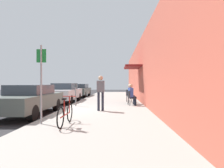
# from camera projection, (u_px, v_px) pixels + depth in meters

# --- Properties ---
(ground_plane) EXTENTS (60.00, 60.00, 0.00)m
(ground_plane) POSITION_uv_depth(u_px,v_px,m) (61.00, 111.00, 9.65)
(ground_plane) COLOR #2D2D30
(sidewalk_slab) EXTENTS (4.50, 32.00, 0.12)m
(sidewalk_slab) POSITION_uv_depth(u_px,v_px,m) (107.00, 106.00, 11.57)
(sidewalk_slab) COLOR #9E9B93
(sidewalk_slab) RESTS_ON ground_plane
(building_facade) EXTENTS (1.40, 32.00, 4.59)m
(building_facade) POSITION_uv_depth(u_px,v_px,m) (146.00, 69.00, 11.49)
(building_facade) COLOR #BC5442
(building_facade) RESTS_ON ground_plane
(parked_car_0) EXTENTS (1.80, 4.40, 1.38)m
(parked_car_0) POSITION_uv_depth(u_px,v_px,m) (30.00, 99.00, 8.52)
(parked_car_0) COLOR #47514C
(parked_car_0) RESTS_ON ground_plane
(parked_car_1) EXTENTS (1.80, 4.40, 1.45)m
(parked_car_1) POSITION_uv_depth(u_px,v_px,m) (65.00, 92.00, 14.08)
(parked_car_1) COLOR #B7B7BC
(parked_car_1) RESTS_ON ground_plane
(parked_car_2) EXTENTS (1.80, 4.40, 1.36)m
(parked_car_2) POSITION_uv_depth(u_px,v_px,m) (80.00, 90.00, 19.60)
(parked_car_2) COLOR #47514C
(parked_car_2) RESTS_ON ground_plane
(parking_meter) EXTENTS (0.12, 0.10, 1.32)m
(parking_meter) POSITION_uv_depth(u_px,v_px,m) (76.00, 93.00, 10.94)
(parking_meter) COLOR slate
(parking_meter) RESTS_ON sidewalk_slab
(street_sign) EXTENTS (0.32, 0.06, 2.60)m
(street_sign) POSITION_uv_depth(u_px,v_px,m) (41.00, 78.00, 6.16)
(street_sign) COLOR gray
(street_sign) RESTS_ON sidewalk_slab
(bicycle_0) EXTENTS (0.46, 1.71, 0.90)m
(bicycle_0) POSITION_uv_depth(u_px,v_px,m) (66.00, 114.00, 6.00)
(bicycle_0) COLOR black
(bicycle_0) RESTS_ON sidewalk_slab
(cafe_chair_0) EXTENTS (0.53, 0.53, 0.87)m
(cafe_chair_0) POSITION_uv_depth(u_px,v_px,m) (131.00, 97.00, 11.21)
(cafe_chair_0) COLOR black
(cafe_chair_0) RESTS_ON sidewalk_slab
(seated_patron_0) EXTENTS (0.49, 0.43, 1.29)m
(seated_patron_0) POSITION_uv_depth(u_px,v_px,m) (132.00, 94.00, 11.22)
(seated_patron_0) COLOR #232838
(seated_patron_0) RESTS_ON sidewalk_slab
(cafe_chair_1) EXTENTS (0.49, 0.49, 0.87)m
(cafe_chair_1) POSITION_uv_depth(u_px,v_px,m) (130.00, 96.00, 12.09)
(cafe_chair_1) COLOR black
(cafe_chair_1) RESTS_ON sidewalk_slab
(seated_patron_1) EXTENTS (0.46, 0.40, 1.29)m
(seated_patron_1) POSITION_uv_depth(u_px,v_px,m) (131.00, 93.00, 12.08)
(seated_patron_1) COLOR #232838
(seated_patron_1) RESTS_ON sidewalk_slab
(cafe_chair_2) EXTENTS (0.55, 0.55, 0.87)m
(cafe_chair_2) POSITION_uv_depth(u_px,v_px,m) (129.00, 95.00, 13.16)
(cafe_chair_2) COLOR black
(cafe_chair_2) RESTS_ON sidewalk_slab
(pedestrian_standing) EXTENTS (0.36, 0.22, 1.70)m
(pedestrian_standing) POSITION_uv_depth(u_px,v_px,m) (101.00, 90.00, 9.02)
(pedestrian_standing) COLOR #232838
(pedestrian_standing) RESTS_ON sidewalk_slab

